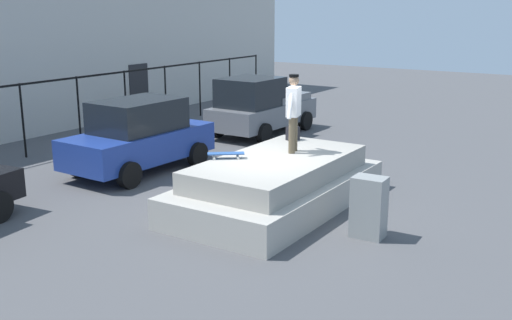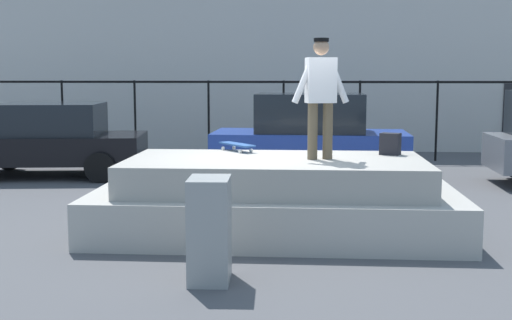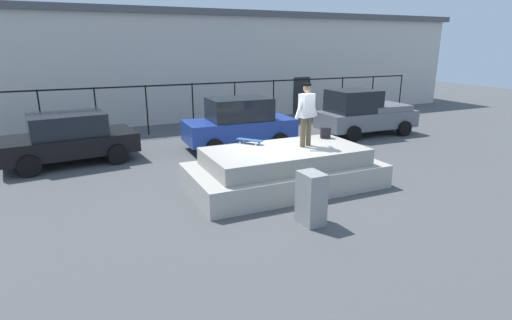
# 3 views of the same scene
# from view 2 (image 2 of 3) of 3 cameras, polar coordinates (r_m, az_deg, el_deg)

# --- Properties ---
(ground_plane) EXTENTS (60.00, 60.00, 0.00)m
(ground_plane) POSITION_cam_2_polar(r_m,az_deg,el_deg) (9.72, 0.86, -5.98)
(ground_plane) COLOR #4C4C4F
(concrete_ledge) EXTENTS (5.13, 2.65, 1.06)m
(concrete_ledge) POSITION_cam_2_polar(r_m,az_deg,el_deg) (9.43, 1.70, -3.39)
(concrete_ledge) COLOR #ADA89E
(concrete_ledge) RESTS_ON ground_plane
(skateboarder) EXTENTS (0.82, 0.33, 1.69)m
(skateboarder) POSITION_cam_2_polar(r_m,az_deg,el_deg) (9.25, 5.62, 6.01)
(skateboarder) COLOR brown
(skateboarder) RESTS_ON concrete_ledge
(skateboard) EXTENTS (0.63, 0.72, 0.12)m
(skateboard) POSITION_cam_2_polar(r_m,az_deg,el_deg) (10.24, -1.66, 1.33)
(skateboard) COLOR #264C8C
(skateboard) RESTS_ON concrete_ledge
(backpack) EXTENTS (0.34, 0.30, 0.32)m
(backpack) POSITION_cam_2_polar(r_m,az_deg,el_deg) (9.98, 11.55, 1.37)
(backpack) COLOR black
(backpack) RESTS_ON concrete_ledge
(car_black_sedan_near) EXTENTS (4.26, 2.58, 1.62)m
(car_black_sedan_near) POSITION_cam_2_polar(r_m,az_deg,el_deg) (15.35, -17.33, 1.76)
(car_black_sedan_near) COLOR black
(car_black_sedan_near) RESTS_ON ground_plane
(car_blue_sedan_mid) EXTENTS (4.06, 2.09, 1.86)m
(car_blue_sedan_mid) POSITION_cam_2_polar(r_m,az_deg,el_deg) (13.77, 4.69, 1.87)
(car_blue_sedan_mid) COLOR navy
(car_blue_sedan_mid) RESTS_ON ground_plane
(utility_box) EXTENTS (0.46, 0.62, 1.15)m
(utility_box) POSITION_cam_2_polar(r_m,az_deg,el_deg) (7.21, -4.05, -6.05)
(utility_box) COLOR gray
(utility_box) RESTS_ON ground_plane
(fence_row) EXTENTS (24.06, 0.06, 2.10)m
(fence_row) POSITION_cam_2_polar(r_m,az_deg,el_deg) (17.47, 2.40, 4.68)
(fence_row) COLOR black
(fence_row) RESTS_ON ground_plane
(warehouse_building) EXTENTS (34.55, 8.53, 5.37)m
(warehouse_building) POSITION_cam_2_polar(r_m,az_deg,el_deg) (23.56, 2.89, 8.46)
(warehouse_building) COLOR beige
(warehouse_building) RESTS_ON ground_plane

